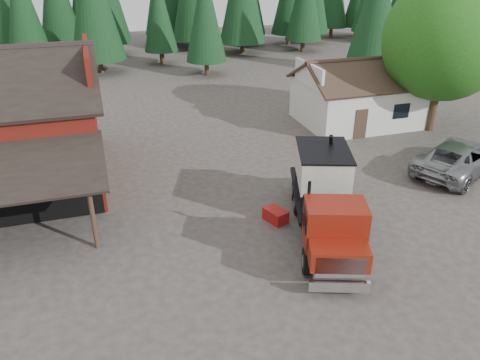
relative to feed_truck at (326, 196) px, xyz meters
name	(u,v)px	position (x,y,z in m)	size (l,w,h in m)	color
ground	(239,252)	(-4.02, -0.28, -1.83)	(120.00, 120.00, 0.00)	#3F3732
farmhouse	(358,100)	(8.98, 12.72, -0.17)	(8.60, 6.42, 4.65)	silver
deciduous_tree	(446,43)	(13.00, 9.69, 4.08)	(8.00, 8.00, 10.20)	#382619
conifer_backdrop	(134,55)	(-4.02, 41.72, -1.83)	(76.00, 16.00, 16.00)	black
near_pine_b	(205,13)	(1.98, 29.72, 4.06)	(3.96, 3.96, 10.40)	#382619
near_pine_c	(378,0)	(17.98, 25.72, 5.06)	(4.84, 4.84, 12.40)	#382619
feed_truck	(326,196)	(0.00, 0.00, 0.00)	(5.03, 8.96, 3.92)	black
silver_car	(459,157)	(9.98, 3.43, -0.92)	(3.03, 6.57, 1.82)	#939499
equip_box	(276,215)	(-1.65, 1.55, -1.53)	(0.70, 1.10, 0.60)	maroon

